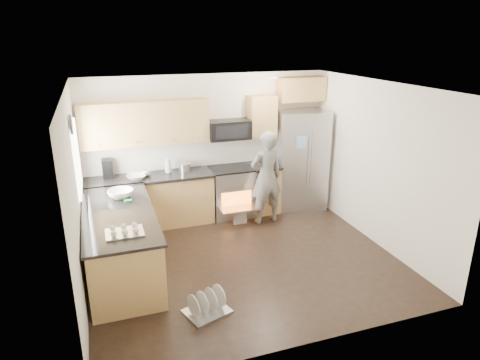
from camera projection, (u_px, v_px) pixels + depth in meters
name	position (u px, v px, depth m)	size (l,w,h in m)	color
ground	(243.00, 259.00, 6.53)	(4.50, 4.50, 0.00)	black
room_shell	(241.00, 154.00, 5.98)	(4.54, 4.04, 2.62)	white
back_cabinet_run	(180.00, 170.00, 7.59)	(4.45, 0.64, 2.50)	#B57F48
peninsula	(121.00, 242.00, 6.06)	(0.96, 2.36, 1.04)	#B57F48
stove_range	(231.00, 181.00, 7.93)	(0.76, 0.97, 1.79)	#B7B7BC
refrigerator	(300.00, 159.00, 8.28)	(1.04, 0.87, 1.90)	#B7B7BC
person	(266.00, 177.00, 7.58)	(0.62, 0.40, 1.69)	slate
dish_rack	(207.00, 307.00, 5.26)	(0.62, 0.55, 0.32)	#B7B7BC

